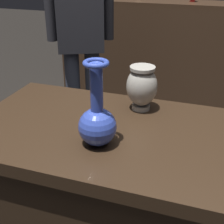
{
  "coord_description": "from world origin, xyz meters",
  "views": [
    {
      "loc": [
        0.28,
        -0.97,
        1.38
      ],
      "look_at": [
        -0.03,
        -0.06,
        0.9
      ],
      "focal_mm": 50.28,
      "sensor_mm": 36.0,
      "label": 1
    }
  ],
  "objects": [
    {
      "name": "display_plinth",
      "position": [
        0.0,
        0.0,
        0.4
      ],
      "size": [
        1.2,
        0.64,
        0.8
      ],
      "color": "black",
      "rests_on": "ground_plane"
    },
    {
      "name": "back_display_shelf",
      "position": [
        0.0,
        2.2,
        0.49
      ],
      "size": [
        2.6,
        0.4,
        0.99
      ],
      "color": "#382619",
      "rests_on": "ground_plane"
    },
    {
      "name": "vase_centerpiece",
      "position": [
        -0.07,
        -0.11,
        0.89
      ],
      "size": [
        0.13,
        0.13,
        0.3
      ],
      "color": "#2D429E",
      "rests_on": "display_plinth"
    },
    {
      "name": "vase_left_accent",
      "position": [
        0.01,
        0.2,
        0.9
      ],
      "size": [
        0.13,
        0.13,
        0.19
      ],
      "color": "gray",
      "rests_on": "display_plinth"
    },
    {
      "name": "visitor_near_left",
      "position": [
        -0.64,
        1.06,
        0.91
      ],
      "size": [
        0.43,
        0.3,
        1.56
      ],
      "rotation": [
        0.0,
        0.0,
        3.58
      ],
      "color": "#333847",
      "rests_on": "ground_plane"
    }
  ]
}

